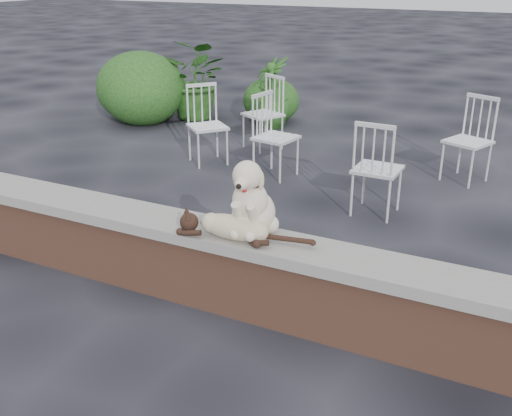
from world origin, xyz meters
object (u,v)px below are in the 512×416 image
at_px(dog, 254,194).
at_px(potted_plant_b, 272,92).
at_px(chair_d, 468,140).
at_px(chair_c, 378,167).
at_px(chair_e, 276,136).
at_px(chair_b, 263,113).
at_px(potted_plant_a, 197,79).
at_px(chair_a, 208,125).
at_px(cat, 233,226).

xyz_separation_m(dog, potted_plant_b, (-2.04, 4.65, -0.34)).
bearing_deg(chair_d, chair_c, -91.98).
bearing_deg(dog, chair_e, 105.46).
height_order(dog, chair_b, dog).
bearing_deg(dog, potted_plant_a, 119.45).
height_order(chair_e, potted_plant_b, potted_plant_b).
height_order(chair_b, potted_plant_a, potted_plant_a).
bearing_deg(chair_e, chair_a, 94.52).
distance_m(chair_e, chair_d, 2.12).
height_order(dog, chair_a, dog).
bearing_deg(cat, chair_c, 74.41).
xyz_separation_m(cat, chair_b, (-1.58, 3.71, -0.20)).
height_order(chair_c, chair_d, same).
relative_size(dog, chair_c, 0.59).
bearing_deg(chair_a, chair_c, -65.50).
bearing_deg(chair_a, potted_plant_a, 75.16).
bearing_deg(potted_plant_a, chair_b, -32.23).
xyz_separation_m(chair_e, chair_d, (1.96, 0.79, 0.00)).
relative_size(cat, chair_b, 1.16).
relative_size(dog, chair_e, 0.59).
xyz_separation_m(chair_c, potted_plant_b, (-2.32, 2.59, 0.04)).
bearing_deg(chair_e, potted_plant_a, 58.13).
height_order(chair_b, chair_e, same).
xyz_separation_m(chair_d, potted_plant_b, (-2.95, 1.23, 0.04)).
bearing_deg(potted_plant_b, cat, -67.85).
xyz_separation_m(cat, chair_a, (-1.90, 2.86, -0.20)).
xyz_separation_m(chair_b, chair_d, (2.58, -0.14, 0.00)).
relative_size(chair_e, chair_d, 1.00).
bearing_deg(potted_plant_b, dog, -66.37).
distance_m(chair_c, chair_e, 1.45).
bearing_deg(cat, chair_e, 102.94).
height_order(chair_d, potted_plant_a, potted_plant_a).
relative_size(chair_b, chair_d, 1.00).
bearing_deg(cat, potted_plant_a, 117.92).
xyz_separation_m(chair_a, chair_e, (0.94, -0.08, 0.00)).
bearing_deg(chair_b, chair_c, -10.24).
bearing_deg(dog, chair_d, 68.86).
bearing_deg(chair_c, potted_plant_b, -46.76).
xyz_separation_m(chair_b, potted_plant_b, (-0.38, 1.09, 0.04)).
height_order(cat, potted_plant_b, potted_plant_b).
xyz_separation_m(dog, cat, (-0.08, -0.15, -0.18)).
height_order(chair_e, potted_plant_a, potted_plant_a).
bearing_deg(chair_d, chair_a, -143.34).
height_order(chair_c, chair_e, same).
height_order(chair_a, chair_c, same).
distance_m(chair_c, chair_d, 1.51).
bearing_deg(chair_a, chair_b, 19.62).
xyz_separation_m(chair_c, potted_plant_a, (-3.57, 2.53, 0.14)).
relative_size(chair_a, chair_c, 1.00).
distance_m(chair_a, potted_plant_a, 2.29).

